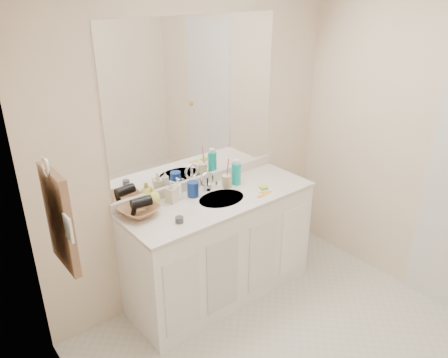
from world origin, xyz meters
name	(u,v)px	position (x,y,z in m)	size (l,w,h in m)	color
wall_back	(197,148)	(0.00, 1.30, 1.20)	(2.60, 0.02, 2.40)	beige
wall_left	(121,313)	(-1.30, 0.00, 1.20)	(0.02, 2.60, 2.40)	beige
wall_right	(447,157)	(1.30, 0.00, 1.20)	(0.02, 2.60, 2.40)	beige
vanity_cabinet	(220,248)	(0.00, 1.02, 0.42)	(1.50, 0.55, 0.85)	white
countertop	(220,199)	(0.00, 1.02, 0.86)	(1.52, 0.57, 0.03)	beige
backsplash	(199,181)	(0.00, 1.29, 0.92)	(1.52, 0.03, 0.08)	silver
sink_basin	(221,200)	(0.00, 1.00, 0.87)	(0.37, 0.37, 0.02)	beige
faucet	(207,184)	(0.00, 1.18, 0.94)	(0.02, 0.02, 0.11)	silver
mirror	(197,102)	(0.00, 1.29, 1.56)	(1.48, 0.01, 1.20)	white
blue_mug	(193,189)	(-0.14, 1.17, 0.94)	(0.09, 0.09, 0.12)	navy
tan_cup	(227,181)	(0.15, 1.13, 0.93)	(0.07, 0.07, 0.10)	#C8BC8D
toothbrush	(228,169)	(0.16, 1.13, 1.03)	(0.01, 0.01, 0.19)	#DE3A6F
mouthwash_bottle	(236,174)	(0.25, 1.13, 0.97)	(0.07, 0.07, 0.18)	#0EAB9E
soap_dish	(264,190)	(0.34, 0.90, 0.89)	(0.10, 0.08, 0.01)	white
green_soap	(264,188)	(0.34, 0.90, 0.90)	(0.06, 0.05, 0.02)	#9DC32F
orange_comb	(264,194)	(0.29, 0.85, 0.88)	(0.13, 0.03, 0.01)	#FAA01A
dark_jar	(179,220)	(-0.44, 0.91, 0.90)	(0.06, 0.06, 0.04)	#37373E
soap_bottle_white	(178,189)	(-0.26, 1.20, 0.96)	(0.07, 0.07, 0.17)	white
soap_bottle_cream	(171,191)	(-0.32, 1.19, 0.96)	(0.08, 0.08, 0.17)	beige
soap_bottle_yellow	(152,195)	(-0.45, 1.25, 0.95)	(0.11, 0.11, 0.15)	#DCDD56
wicker_basket	(139,211)	(-0.60, 1.17, 0.91)	(0.26, 0.26, 0.06)	brown
hair_dryer	(141,202)	(-0.58, 1.17, 0.97)	(0.07, 0.07, 0.14)	black
towel_ring	(45,167)	(-1.27, 0.77, 1.55)	(0.11, 0.11, 0.01)	silver
hand_towel	(59,220)	(-1.25, 0.77, 1.25)	(0.04, 0.32, 0.55)	brown
switch_plate	(68,228)	(-1.27, 0.57, 1.30)	(0.01, 0.09, 0.13)	white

